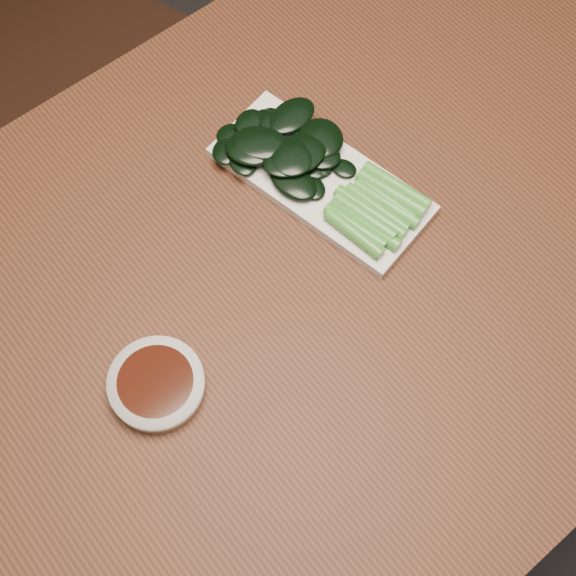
{
  "coord_description": "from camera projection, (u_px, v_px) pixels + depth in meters",
  "views": [
    {
      "loc": [
        -0.28,
        -0.31,
        1.59
      ],
      "look_at": [
        -0.03,
        -0.01,
        0.76
      ],
      "focal_mm": 50.0,
      "sensor_mm": 36.0,
      "label": 1
    }
  ],
  "objects": [
    {
      "name": "ground",
      "position": [
        297.0,
        432.0,
        1.62
      ],
      "size": [
        6.0,
        6.0,
        0.0
      ],
      "primitive_type": "plane",
      "color": "#2B2929",
      "rests_on": "ground"
    },
    {
      "name": "table",
      "position": [
        303.0,
        295.0,
        1.0
      ],
      "size": [
        1.4,
        0.8,
        0.75
      ],
      "color": "#4D2716",
      "rests_on": "ground"
    },
    {
      "name": "chair_far",
      "position": [
        13.0,
        16.0,
        1.45
      ],
      "size": [
        0.49,
        0.49,
        0.89
      ],
      "rotation": [
        0.0,
        0.0,
        0.35
      ],
      "color": "black",
      "rests_on": "ground"
    },
    {
      "name": "sauce_bowl",
      "position": [
        157.0,
        384.0,
        0.87
      ],
      "size": [
        0.1,
        0.1,
        0.02
      ],
      "color": "white",
      "rests_on": "table"
    },
    {
      "name": "serving_plate",
      "position": [
        321.0,
        180.0,
        0.98
      ],
      "size": [
        0.17,
        0.29,
        0.01
      ],
      "rotation": [
        0.0,
        0.0,
        0.2
      ],
      "color": "white",
      "rests_on": "table"
    },
    {
      "name": "gai_lan",
      "position": [
        316.0,
        169.0,
        0.97
      ],
      "size": [
        0.17,
        0.27,
        0.02
      ],
      "color": "green",
      "rests_on": "serving_plate"
    }
  ]
}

